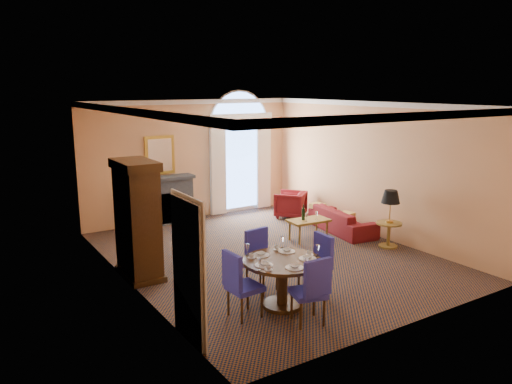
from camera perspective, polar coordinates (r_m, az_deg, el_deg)
ground at (r=10.75m, az=1.44°, el=-7.26°), size 7.50×7.50×0.00m
room_envelope at (r=10.74m, az=-0.60°, el=6.46°), size 6.04×7.52×3.45m
armoire at (r=9.57m, az=-13.37°, el=-3.32°), size 0.64×1.14×2.23m
dining_table at (r=8.19m, az=3.04°, el=-9.10°), size 1.29×1.29×1.01m
dining_chair_north at (r=8.88m, az=0.37°, el=-7.30°), size 0.60×0.60×1.08m
dining_chair_south at (r=7.62m, az=6.48°, el=-10.73°), size 0.59×0.59×1.08m
dining_chair_east at (r=8.66m, az=7.12°, el=-7.90°), size 0.59×0.59×1.08m
dining_chair_west at (r=7.81m, az=-1.98°, el=-10.10°), size 0.52×0.51×1.08m
sofa at (r=12.57m, az=9.83°, el=-3.17°), size 1.05×2.09×0.58m
armchair at (r=13.74m, az=3.97°, el=-1.42°), size 1.10×1.10×0.72m
coffee_table at (r=11.77m, az=6.01°, el=-3.31°), size 1.00×0.60×0.85m
side_table at (r=11.47m, az=15.05°, el=-2.11°), size 0.57×0.57×1.27m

